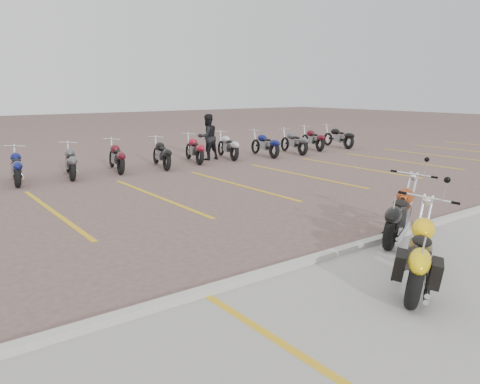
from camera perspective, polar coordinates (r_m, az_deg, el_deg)
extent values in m
plane|color=#6E564F|center=(9.49, 0.97, -4.93)|extent=(100.00, 100.00, 0.00)
cube|color=#9E9B93|center=(6.77, 25.65, -13.56)|extent=(60.00, 5.00, 0.01)
cube|color=#ADAAA3|center=(8.07, 9.76, -7.85)|extent=(60.00, 0.18, 0.12)
cube|color=gold|center=(5.06, 12.33, -21.77)|extent=(0.12, 5.00, 0.00)
torus|color=black|center=(8.15, 20.59, -6.26)|extent=(0.64, 0.45, 0.68)
torus|color=black|center=(6.63, 20.15, -10.51)|extent=(0.70, 0.52, 0.72)
cube|color=black|center=(7.36, 20.43, -7.71)|extent=(1.22, 0.81, 0.10)
cube|color=slate|center=(7.29, 20.45, -7.38)|extent=(0.54, 0.49, 0.35)
ellipsoid|color=yellow|center=(7.53, 20.72, -4.30)|extent=(0.69, 0.60, 0.31)
ellipsoid|color=black|center=(7.08, 20.58, -5.68)|extent=(0.49, 0.44, 0.12)
torus|color=black|center=(10.30, 19.49, -2.36)|extent=(0.66, 0.38, 0.67)
torus|color=black|center=(8.78, 17.75, -4.74)|extent=(0.72, 0.46, 0.71)
cube|color=black|center=(9.52, 18.72, -3.09)|extent=(1.27, 0.67, 0.10)
cube|color=slate|center=(9.46, 18.69, -2.81)|extent=(0.52, 0.46, 0.35)
ellipsoid|color=black|center=(9.71, 19.17, -0.57)|extent=(0.68, 0.55, 0.31)
ellipsoid|color=black|center=(9.27, 18.65, -1.40)|extent=(0.48, 0.41, 0.12)
imported|color=black|center=(19.21, -3.97, 6.70)|extent=(0.93, 0.74, 1.86)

